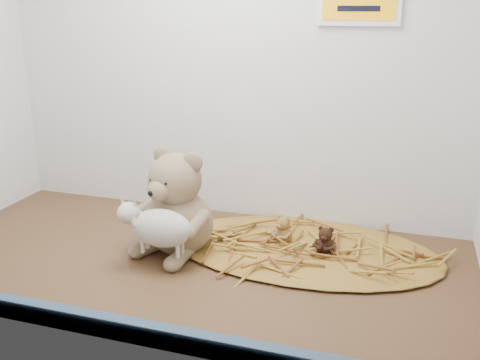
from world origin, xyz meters
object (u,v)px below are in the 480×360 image
(main_teddy, at_px, (178,201))
(mini_teddy_tan, at_px, (283,228))
(toy_lamb, at_px, (161,228))
(mini_teddy_brown, at_px, (325,239))

(main_teddy, distance_m, mini_teddy_tan, 0.25)
(toy_lamb, bearing_deg, mini_teddy_brown, 25.21)
(main_teddy, relative_size, mini_teddy_brown, 3.79)
(main_teddy, distance_m, mini_teddy_brown, 0.33)
(toy_lamb, xyz_separation_m, mini_teddy_tan, (0.22, 0.18, -0.05))
(toy_lamb, xyz_separation_m, mini_teddy_brown, (0.32, 0.15, -0.05))
(main_teddy, xyz_separation_m, toy_lamb, (0.00, -0.08, -0.03))
(mini_teddy_tan, xyz_separation_m, mini_teddy_brown, (0.10, -0.03, -0.00))
(toy_lamb, height_order, mini_teddy_brown, toy_lamb)
(mini_teddy_tan, bearing_deg, toy_lamb, -111.50)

